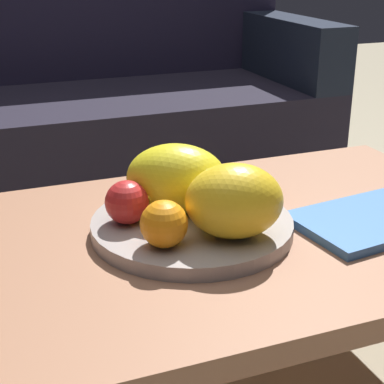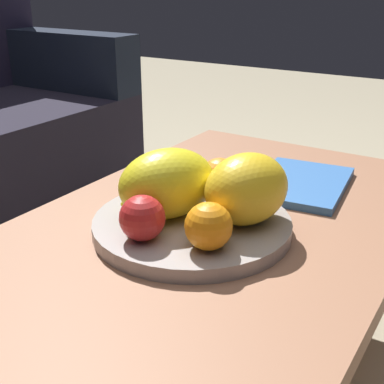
% 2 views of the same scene
% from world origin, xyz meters
% --- Properties ---
extents(coffee_table, '(1.24, 0.65, 0.40)m').
position_xyz_m(coffee_table, '(0.00, 0.00, 0.36)').
color(coffee_table, '#996649').
rests_on(coffee_table, ground_plane).
extents(fruit_bowl, '(0.35, 0.35, 0.03)m').
position_xyz_m(fruit_bowl, '(0.04, 0.01, 0.41)').
color(fruit_bowl, '#9D938E').
rests_on(fruit_bowl, coffee_table).
extents(melon_large_front, '(0.21, 0.19, 0.12)m').
position_xyz_m(melon_large_front, '(0.02, 0.06, 0.48)').
color(melon_large_front, yellow).
rests_on(melon_large_front, fruit_bowl).
extents(melon_smaller_beside, '(0.19, 0.16, 0.12)m').
position_xyz_m(melon_smaller_beside, '(0.08, -0.07, 0.48)').
color(melon_smaller_beside, yellow).
rests_on(melon_smaller_beside, fruit_bowl).
extents(orange_front, '(0.08, 0.08, 0.08)m').
position_xyz_m(orange_front, '(-0.04, -0.06, 0.46)').
color(orange_front, orange).
rests_on(orange_front, fruit_bowl).
extents(orange_left, '(0.07, 0.07, 0.07)m').
position_xyz_m(orange_left, '(0.15, 0.03, 0.46)').
color(orange_left, orange).
rests_on(orange_left, fruit_bowl).
extents(apple_left, '(0.07, 0.07, 0.07)m').
position_xyz_m(apple_left, '(-0.07, 0.04, 0.46)').
color(apple_left, red).
rests_on(apple_left, fruit_bowl).
extents(banana_bunch, '(0.16, 0.14, 0.06)m').
position_xyz_m(banana_bunch, '(0.03, 0.07, 0.45)').
color(banana_bunch, yellow).
rests_on(banana_bunch, fruit_bowl).
extents(magazine, '(0.27, 0.21, 0.02)m').
position_xyz_m(magazine, '(0.34, -0.07, 0.41)').
color(magazine, '#3567AD').
rests_on(magazine, coffee_table).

